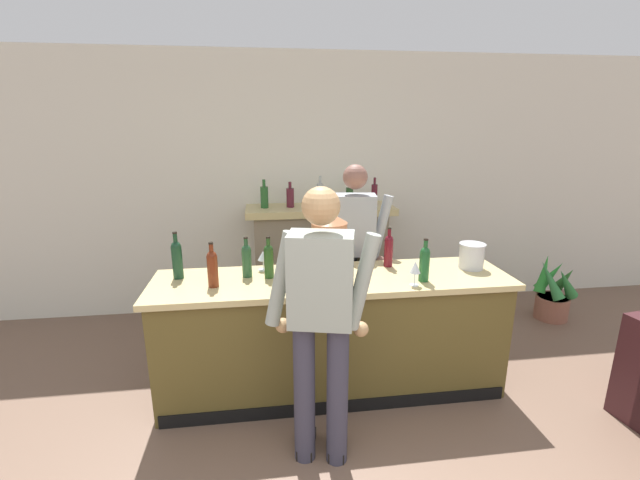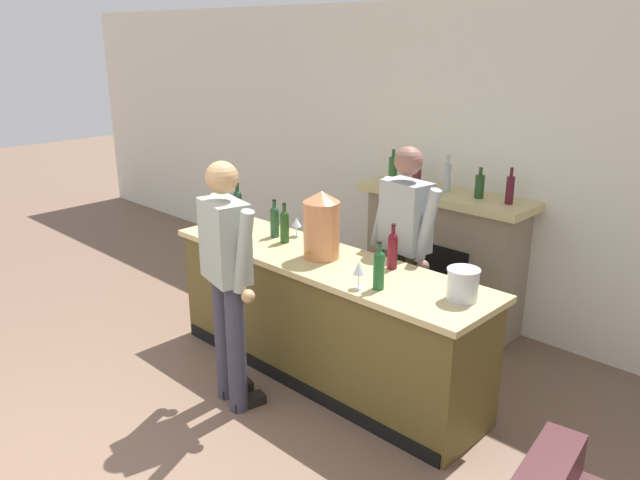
% 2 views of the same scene
% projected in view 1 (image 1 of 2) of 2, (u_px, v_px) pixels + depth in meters
% --- Properties ---
extents(wall_back_panel, '(12.00, 0.07, 2.75)m').
position_uv_depth(wall_back_panel, '(304.00, 186.00, 4.65)').
color(wall_back_panel, silver).
rests_on(wall_back_panel, ground_plane).
extents(bar_counter, '(2.65, 0.69, 0.94)m').
position_uv_depth(bar_counter, '(332.00, 334.00, 3.29)').
color(bar_counter, brown).
rests_on(bar_counter, ground_plane).
extents(fireplace_stone, '(1.54, 0.52, 1.51)m').
position_uv_depth(fireplace_stone, '(320.00, 259.00, 4.62)').
color(fireplace_stone, gray).
rests_on(fireplace_stone, ground_plane).
extents(potted_plant_corner, '(0.45, 0.46, 0.69)m').
position_uv_depth(potted_plant_corner, '(553.00, 293.00, 4.55)').
color(potted_plant_corner, '#915A47').
rests_on(potted_plant_corner, ground_plane).
extents(person_customer, '(0.65, 0.37, 1.72)m').
position_uv_depth(person_customer, '(321.00, 320.00, 2.45)').
color(person_customer, '#393747').
rests_on(person_customer, ground_plane).
extents(person_bartender, '(0.65, 0.34, 1.71)m').
position_uv_depth(person_bartender, '(354.00, 252.00, 3.76)').
color(person_bartender, '#423D2C').
rests_on(person_bartender, ground_plane).
extents(copper_dispenser, '(0.26, 0.30, 0.49)m').
position_uv_depth(copper_dispenser, '(329.00, 245.00, 3.10)').
color(copper_dispenser, '#BF764C').
rests_on(copper_dispenser, bar_counter).
extents(ice_bucket_steel, '(0.20, 0.20, 0.20)m').
position_uv_depth(ice_bucket_steel, '(472.00, 256.00, 3.34)').
color(ice_bucket_steel, silver).
rests_on(ice_bucket_steel, bar_counter).
extents(wine_bottle_cabernet_heavy, '(0.07, 0.07, 0.31)m').
position_uv_depth(wine_bottle_cabernet_heavy, '(269.00, 259.00, 3.12)').
color(wine_bottle_cabernet_heavy, '#1F4419').
rests_on(wine_bottle_cabernet_heavy, bar_counter).
extents(wine_bottle_riesling_slim, '(0.07, 0.07, 0.32)m').
position_uv_depth(wine_bottle_riesling_slim, '(389.00, 249.00, 3.37)').
color(wine_bottle_riesling_slim, '#5A101B').
rests_on(wine_bottle_riesling_slim, bar_counter).
extents(wine_bottle_burgundy_dark, '(0.07, 0.07, 0.32)m').
position_uv_depth(wine_bottle_burgundy_dark, '(212.00, 267.00, 2.95)').
color(wine_bottle_burgundy_dark, '#622512').
rests_on(wine_bottle_burgundy_dark, bar_counter).
extents(wine_bottle_chardonnay_pale, '(0.07, 0.07, 0.32)m').
position_uv_depth(wine_bottle_chardonnay_pale, '(424.00, 262.00, 3.05)').
color(wine_bottle_chardonnay_pale, '#1C5427').
rests_on(wine_bottle_chardonnay_pale, bar_counter).
extents(wine_bottle_merlot_tall, '(0.07, 0.07, 0.35)m').
position_uv_depth(wine_bottle_merlot_tall, '(177.00, 258.00, 3.11)').
color(wine_bottle_merlot_tall, '#163922').
rests_on(wine_bottle_merlot_tall, bar_counter).
extents(wine_bottle_port_short, '(0.07, 0.07, 0.30)m').
position_uv_depth(wine_bottle_port_short, '(247.00, 259.00, 3.14)').
color(wine_bottle_port_short, '#214829').
rests_on(wine_bottle_port_short, bar_counter).
extents(wine_glass_mid_counter, '(0.08, 0.08, 0.18)m').
position_uv_depth(wine_glass_mid_counter, '(415.00, 268.00, 2.97)').
color(wine_glass_mid_counter, silver).
rests_on(wine_glass_mid_counter, bar_counter).
extents(wine_glass_by_dispenser, '(0.08, 0.08, 0.15)m').
position_uv_depth(wine_glass_by_dispenser, '(263.00, 257.00, 3.28)').
color(wine_glass_by_dispenser, silver).
rests_on(wine_glass_by_dispenser, bar_counter).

